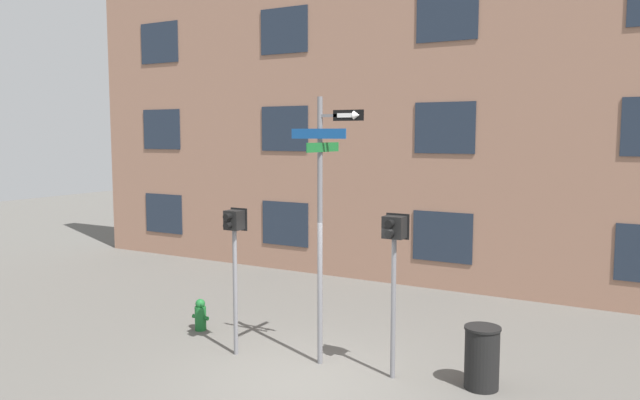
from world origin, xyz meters
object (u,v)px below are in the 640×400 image
(pedestrian_signal_left, at_px, (234,243))
(trash_bin, at_px, (482,357))
(pedestrian_signal_right, at_px, (394,250))
(fire_hydrant, at_px, (200,315))
(street_sign_pole, at_px, (323,208))

(pedestrian_signal_left, relative_size, trash_bin, 2.69)
(pedestrian_signal_right, xyz_separation_m, fire_hydrant, (-4.42, 0.38, -1.83))
(pedestrian_signal_left, xyz_separation_m, fire_hydrant, (-1.50, 0.78, -1.76))
(street_sign_pole, bearing_deg, pedestrian_signal_left, -167.21)
(street_sign_pole, xyz_separation_m, pedestrian_signal_left, (-1.62, -0.37, -0.69))
(street_sign_pole, xyz_separation_m, fire_hydrant, (-3.12, 0.41, -2.45))
(pedestrian_signal_right, relative_size, trash_bin, 2.73)
(fire_hydrant, bearing_deg, pedestrian_signal_right, -4.85)
(pedestrian_signal_left, distance_m, pedestrian_signal_right, 2.95)
(pedestrian_signal_right, height_order, trash_bin, pedestrian_signal_right)
(pedestrian_signal_right, height_order, fire_hydrant, pedestrian_signal_right)
(pedestrian_signal_left, xyz_separation_m, trash_bin, (4.32, 0.71, -1.57))
(fire_hydrant, bearing_deg, street_sign_pole, -7.44)
(street_sign_pole, relative_size, trash_bin, 4.64)
(fire_hydrant, distance_m, trash_bin, 5.82)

